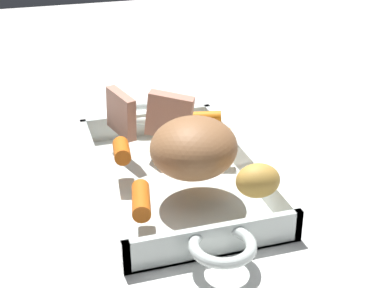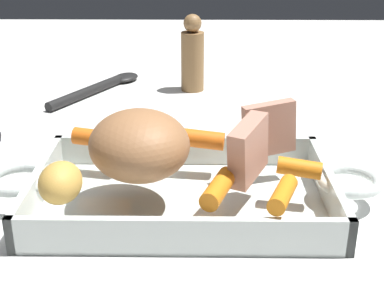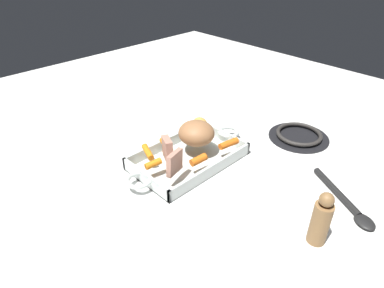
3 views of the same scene
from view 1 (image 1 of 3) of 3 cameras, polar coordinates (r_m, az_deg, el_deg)
name	(u,v)px [view 1 (image 1 of 3)]	position (r m, az deg, el deg)	size (l,w,h in m)	color
ground_plane	(175,185)	(0.78, -1.67, -4.09)	(2.26, 2.26, 0.00)	white
roasting_dish	(175,176)	(0.77, -1.68, -3.23)	(0.44, 0.21, 0.04)	silver
pork_roast	(194,148)	(0.71, 0.18, -0.37)	(0.11, 0.11, 0.07)	#A06C44
roast_slice_thin	(169,116)	(0.81, -2.25, 2.83)	(0.02, 0.06, 0.06)	tan
roast_slice_outer	(121,113)	(0.82, -7.07, 3.04)	(0.01, 0.06, 0.06)	tan
baby_carrot_southeast	(122,151)	(0.76, -7.01, -0.67)	(0.02, 0.02, 0.05)	orange
baby_carrot_long	(207,135)	(0.80, 1.51, 0.91)	(0.02, 0.02, 0.07)	orange
baby_carrot_northwest	(141,200)	(0.65, -5.09, -5.60)	(0.02, 0.02, 0.06)	orange
baby_carrot_center_right	(200,117)	(0.86, 0.79, 2.66)	(0.02, 0.02, 0.06)	orange
baby_carrot_short	(158,115)	(0.87, -3.43, 2.88)	(0.02, 0.02, 0.05)	orange
potato_whole	(258,181)	(0.67, 6.57, -3.64)	(0.05, 0.04, 0.04)	gold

